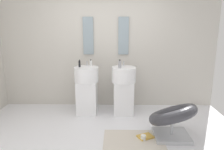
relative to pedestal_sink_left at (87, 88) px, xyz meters
The scene contains 13 objects.
ground_plane 1.32m from the pedestal_sink_left, 71.52° to the right, with size 4.80×3.60×0.04m, color silver.
rear_partition 1.00m from the pedestal_sink_left, 53.87° to the left, with size 4.80×0.10×2.60m, color beige.
pedestal_sink_left is the anchor object (origin of this frame).
pedestal_sink_right 0.76m from the pedestal_sink_left, ahead, with size 0.49×0.49×1.08m.
vanity_mirror_left 1.13m from the pedestal_sink_left, 90.00° to the left, with size 0.22×0.03×0.79m, color #8C9EA8.
vanity_mirror_right 1.36m from the pedestal_sink_left, 30.64° to the left, with size 0.22×0.03×0.79m, color #8C9EA8.
lounge_chair 1.80m from the pedestal_sink_left, 33.05° to the right, with size 1.10×1.11×0.65m.
area_rug 1.54m from the pedestal_sink_left, 52.35° to the right, with size 0.95×0.76×0.01m, color beige.
magazine_ochre 1.56m from the pedestal_sink_left, 43.14° to the right, with size 0.24×0.18×0.02m, color gold.
coffee_mug 1.58m from the pedestal_sink_left, 46.55° to the right, with size 0.08×0.08×0.08m, color white.
soap_bottle_black 0.53m from the pedestal_sink_left, behind, with size 0.04×0.04×0.15m.
soap_bottle_grey 0.85m from the pedestal_sink_left, ahead, with size 0.06×0.06×0.17m.
soap_bottle_white 0.52m from the pedestal_sink_left, 52.35° to the left, with size 0.05×0.05×0.14m.
Camera 1 is at (0.21, -2.97, 1.76)m, focal length 33.52 mm.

